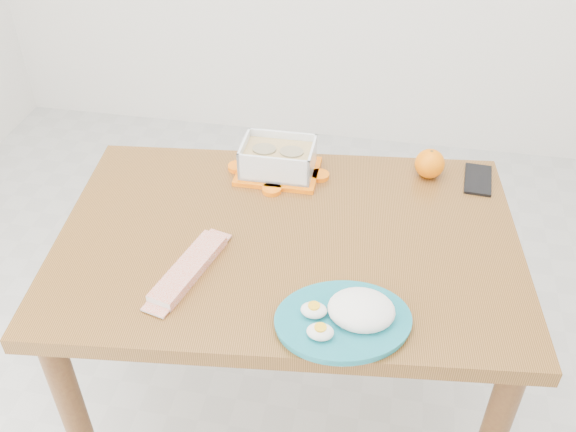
% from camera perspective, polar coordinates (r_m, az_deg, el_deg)
% --- Properties ---
extents(dining_table, '(1.15, 0.83, 0.75)m').
position_cam_1_polar(dining_table, '(1.58, 0.00, -4.92)').
color(dining_table, brown).
rests_on(dining_table, ground).
extents(food_container, '(0.21, 0.16, 0.09)m').
position_cam_1_polar(food_container, '(1.69, -0.89, 5.07)').
color(food_container, orange).
rests_on(food_container, dining_table).
extents(orange_fruit, '(0.08, 0.08, 0.08)m').
position_cam_1_polar(orange_fruit, '(1.72, 12.48, 4.57)').
color(orange_fruit, '#EA5F04').
rests_on(orange_fruit, dining_table).
extents(rice_plate, '(0.34, 0.34, 0.07)m').
position_cam_1_polar(rice_plate, '(1.30, 5.45, -8.76)').
color(rice_plate, '#17717E').
rests_on(rice_plate, dining_table).
extents(candy_bar, '(0.12, 0.24, 0.02)m').
position_cam_1_polar(candy_bar, '(1.42, -8.81, -4.63)').
color(candy_bar, red).
rests_on(candy_bar, dining_table).
extents(smartphone, '(0.08, 0.14, 0.01)m').
position_cam_1_polar(smartphone, '(1.75, 16.53, 3.13)').
color(smartphone, black).
rests_on(smartphone, dining_table).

